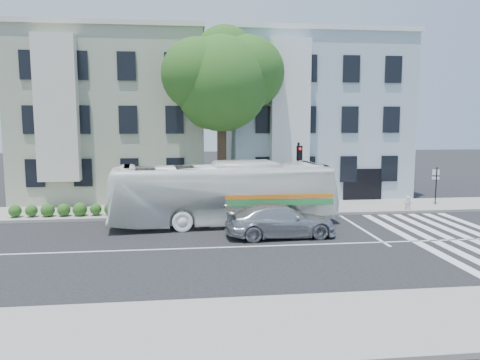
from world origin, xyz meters
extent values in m
plane|color=black|center=(0.00, 0.00, 0.00)|extent=(120.00, 120.00, 0.00)
cube|color=gray|center=(0.00, 8.00, 0.07)|extent=(80.00, 4.00, 0.15)
cube|color=gray|center=(0.00, -8.00, 0.07)|extent=(80.00, 4.00, 0.15)
cube|color=#9EA187|center=(-7.00, 15.00, 5.50)|extent=(12.00, 10.00, 11.00)
cube|color=#A1B5BF|center=(7.00, 15.00, 5.50)|extent=(12.00, 10.00, 11.00)
cylinder|color=#2D2116|center=(0.00, 8.50, 2.60)|extent=(0.56, 0.56, 5.20)
sphere|color=#224E19|center=(0.00, 8.50, 7.50)|extent=(5.60, 5.60, 5.60)
sphere|color=#224E19|center=(1.60, 8.90, 8.20)|extent=(4.40, 4.40, 4.40)
sphere|color=#224E19|center=(-1.40, 8.20, 8.00)|extent=(4.20, 4.20, 4.20)
sphere|color=#224E19|center=(0.30, 9.70, 9.20)|extent=(3.80, 3.80, 3.80)
sphere|color=#224E19|center=(-0.60, 9.10, 6.50)|extent=(3.40, 3.40, 3.40)
imported|color=white|center=(-0.24, 4.44, 1.63)|extent=(3.81, 11.89, 3.25)
imported|color=#B1B2B8|center=(2.16, 1.55, 0.75)|extent=(2.34, 5.24, 1.49)
cylinder|color=black|center=(4.32, 7.03, 2.05)|extent=(0.14, 0.14, 4.10)
cube|color=black|center=(4.32, 6.78, 3.51)|extent=(0.33, 0.29, 0.83)
sphere|color=red|center=(4.32, 6.65, 3.76)|extent=(0.16, 0.16, 0.16)
cylinder|color=white|center=(4.32, 6.88, 2.54)|extent=(0.42, 0.17, 0.43)
cylinder|color=#BCBCB7|center=(10.76, 6.30, 0.49)|extent=(0.27, 0.27, 0.67)
sphere|color=#BCBCB7|center=(10.76, 6.30, 0.86)|extent=(0.25, 0.25, 0.25)
cylinder|color=#BCBCB7|center=(10.76, 6.30, 0.58)|extent=(0.48, 0.30, 0.16)
cylinder|color=black|center=(13.30, 7.79, 1.32)|extent=(0.07, 0.07, 2.34)
cube|color=white|center=(13.30, 7.89, 2.16)|extent=(0.41, 0.18, 0.33)
cube|color=white|center=(13.30, 7.89, 1.79)|extent=(0.41, 0.18, 0.17)
camera|label=1|loc=(-2.23, -19.33, 5.43)|focal=35.00mm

